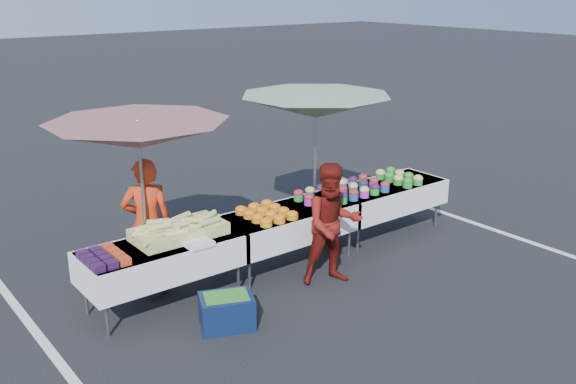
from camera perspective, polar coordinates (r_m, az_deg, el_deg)
ground at (r=8.55m, az=-0.00°, el=-6.38°), size 80.00×80.00×0.00m
stripe_left at (r=7.26m, az=-20.88°, el=-12.39°), size 0.10×5.00×0.00m
stripe_right at (r=10.67m, az=13.72°, el=-1.82°), size 0.10×5.00×0.00m
table_left at (r=7.44m, az=-11.08°, el=-5.70°), size 1.86×0.81×0.75m
table_center at (r=8.32m, az=-0.00°, el=-2.73°), size 1.86×0.81×0.75m
table_right at (r=9.47m, az=8.64°, el=-0.32°), size 1.86×0.81×0.75m
berry_punnets at (r=7.05m, az=-16.11°, el=-5.64°), size 0.40×0.54×0.08m
corn_pile at (r=7.49m, az=-9.64°, el=-3.33°), size 1.16×0.57×0.26m
plastic_bags at (r=7.25m, az=-7.97°, el=-4.54°), size 0.30×0.25×0.05m
carrot_bowls at (r=8.04m, az=-1.93°, el=-1.85°), size 0.55×0.69×0.11m
potato_cups at (r=8.82m, az=4.88°, el=0.13°), size 1.34×0.58×0.16m
bean_baskets at (r=9.57m, az=9.83°, el=1.33°), size 0.36×0.68×0.15m
vendor at (r=7.85m, az=-12.41°, el=-2.73°), size 0.70×0.60×1.61m
customer at (r=7.78m, az=4.01°, el=-2.87°), size 0.91×0.82×1.52m
umbrella_left at (r=7.37m, az=-13.14°, el=4.87°), size 2.69×2.69×2.11m
umbrella_right at (r=8.76m, az=2.47°, el=7.51°), size 2.59×2.59×2.13m
storage_bin at (r=7.03m, az=-5.47°, el=-10.46°), size 0.68×0.60×0.37m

